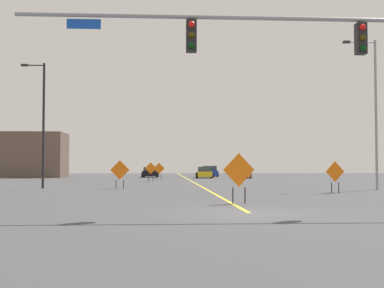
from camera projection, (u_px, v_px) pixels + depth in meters
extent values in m
plane|color=#444447|center=(249.00, 213.00, 16.54)|extent=(158.75, 158.75, 0.00)
cube|color=yellow|center=(186.00, 178.00, 60.52)|extent=(0.16, 88.19, 0.01)
cylinder|color=gray|center=(277.00, 18.00, 16.86)|extent=(17.12, 0.14, 0.14)
cube|color=black|center=(361.00, 39.00, 17.00)|extent=(0.34, 0.32, 1.05)
sphere|color=red|center=(363.00, 27.00, 16.85)|extent=(0.22, 0.22, 0.22)
sphere|color=#3C3106|center=(363.00, 38.00, 16.83)|extent=(0.22, 0.22, 0.22)
sphere|color=black|center=(363.00, 48.00, 16.82)|extent=(0.22, 0.22, 0.22)
cube|color=black|center=(191.00, 36.00, 16.67)|extent=(0.34, 0.32, 1.05)
sphere|color=red|center=(192.00, 24.00, 16.51)|extent=(0.22, 0.22, 0.22)
sphere|color=#3C3106|center=(192.00, 35.00, 16.50)|extent=(0.22, 0.22, 0.22)
sphere|color=black|center=(192.00, 46.00, 16.48)|extent=(0.22, 0.22, 0.22)
cube|color=#1447B7|center=(84.00, 24.00, 16.47)|extent=(1.10, 0.03, 0.32)
cylinder|color=black|center=(43.00, 125.00, 33.99)|extent=(0.16, 0.16, 8.43)
cylinder|color=black|center=(34.00, 65.00, 34.12)|extent=(1.30, 0.08, 0.08)
cube|color=#262628|center=(25.00, 65.00, 34.08)|extent=(0.44, 0.24, 0.14)
cylinder|color=gray|center=(376.00, 114.00, 32.18)|extent=(0.16, 0.16, 9.55)
cylinder|color=gray|center=(361.00, 42.00, 32.32)|extent=(1.86, 0.08, 0.08)
cube|color=#262628|center=(346.00, 42.00, 32.26)|extent=(0.44, 0.24, 0.14)
cube|color=orange|center=(120.00, 170.00, 33.62)|extent=(1.29, 0.23, 1.30)
cylinder|color=black|center=(116.00, 184.00, 33.60)|extent=(0.05, 0.05, 0.57)
cylinder|color=black|center=(124.00, 184.00, 33.56)|extent=(0.05, 0.05, 0.57)
cube|color=orange|center=(335.00, 172.00, 28.20)|extent=(1.13, 0.30, 1.15)
cylinder|color=black|center=(332.00, 188.00, 28.10)|extent=(0.05, 0.05, 0.61)
cylinder|color=black|center=(339.00, 188.00, 28.23)|extent=(0.05, 0.05, 0.61)
cube|color=orange|center=(151.00, 168.00, 47.80)|extent=(1.11, 0.13, 1.11)
cylinder|color=black|center=(148.00, 178.00, 47.76)|extent=(0.05, 0.05, 0.68)
cylinder|color=black|center=(153.00, 178.00, 47.75)|extent=(0.05, 0.05, 0.68)
cube|color=orange|center=(239.00, 170.00, 20.61)|extent=(1.34, 0.37, 1.37)
cylinder|color=black|center=(233.00, 196.00, 20.49)|extent=(0.05, 0.05, 0.66)
cylinder|color=black|center=(245.00, 195.00, 20.65)|extent=(0.05, 0.05, 0.66)
cube|color=orange|center=(159.00, 168.00, 53.90)|extent=(1.19, 0.24, 1.20)
cylinder|color=black|center=(157.00, 177.00, 53.89)|extent=(0.05, 0.05, 0.58)
cylinder|color=black|center=(161.00, 177.00, 53.84)|extent=(0.05, 0.05, 0.58)
cube|color=#1E389E|center=(209.00, 173.00, 67.38)|extent=(2.12, 4.26, 0.68)
cube|color=#333D47|center=(209.00, 168.00, 67.20)|extent=(1.84, 2.49, 0.61)
cylinder|color=black|center=(214.00, 174.00, 68.93)|extent=(0.25, 0.65, 0.64)
cylinder|color=black|center=(200.00, 174.00, 68.72)|extent=(0.25, 0.65, 0.64)
cylinder|color=black|center=(218.00, 174.00, 66.03)|extent=(0.25, 0.65, 0.64)
cylinder|color=black|center=(203.00, 175.00, 65.82)|extent=(0.25, 0.65, 0.64)
cube|color=orange|center=(241.00, 174.00, 60.07)|extent=(1.90, 4.07, 0.59)
cube|color=#333D47|center=(242.00, 170.00, 59.89)|extent=(1.66, 2.45, 0.45)
cylinder|color=black|center=(247.00, 175.00, 61.49)|extent=(0.25, 0.65, 0.64)
cylinder|color=black|center=(233.00, 175.00, 61.45)|extent=(0.25, 0.65, 0.64)
cylinder|color=black|center=(250.00, 176.00, 58.68)|extent=(0.25, 0.65, 0.64)
cylinder|color=black|center=(235.00, 176.00, 58.65)|extent=(0.25, 0.65, 0.64)
cube|color=black|center=(150.00, 173.00, 64.93)|extent=(1.97, 4.06, 0.66)
cube|color=#333D47|center=(150.00, 169.00, 65.15)|extent=(1.71, 2.06, 0.47)
cylinder|color=black|center=(142.00, 175.00, 63.51)|extent=(0.25, 0.65, 0.64)
cylinder|color=black|center=(157.00, 175.00, 63.54)|extent=(0.25, 0.65, 0.64)
cylinder|color=black|center=(144.00, 174.00, 66.30)|extent=(0.25, 0.65, 0.64)
cylinder|color=black|center=(158.00, 174.00, 66.33)|extent=(0.25, 0.65, 0.64)
cube|color=gold|center=(204.00, 174.00, 60.79)|extent=(1.84, 4.06, 0.63)
cube|color=#333D47|center=(204.00, 169.00, 60.61)|extent=(1.61, 2.27, 0.55)
cylinder|color=black|center=(211.00, 175.00, 62.20)|extent=(0.24, 0.65, 0.64)
cylinder|color=black|center=(197.00, 175.00, 62.16)|extent=(0.24, 0.65, 0.64)
cylinder|color=black|center=(212.00, 176.00, 59.40)|extent=(0.24, 0.65, 0.64)
cylinder|color=black|center=(197.00, 176.00, 59.36)|extent=(0.24, 0.65, 0.64)
cube|color=brown|center=(35.00, 155.00, 64.34)|extent=(7.45, 5.95, 5.66)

